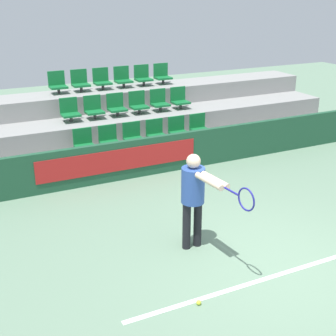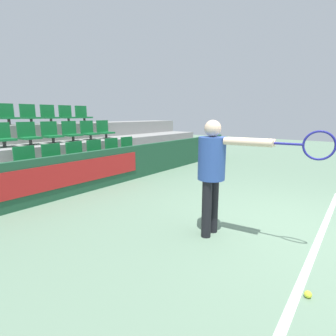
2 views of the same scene
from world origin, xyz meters
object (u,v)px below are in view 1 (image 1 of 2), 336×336
object	(u,v)px
stadium_chair_9	(138,103)
stadium_chair_15	(123,78)
stadium_chair_2	(133,135)
stadium_chair_11	(179,99)
stadium_chair_1	(109,139)
stadium_chair_17	(162,75)
stadium_chair_13	(80,82)
stadium_chair_4	(178,129)
stadium_chair_7	(94,108)
stadium_chair_3	(156,132)
tennis_player	(195,192)
stadium_chair_12	(58,84)
stadium_chair_8	(116,106)
stadium_chair_14	(102,80)
tennis_ball	(199,303)
stadium_chair_0	(84,142)
stadium_chair_6	(70,111)
stadium_chair_16	(143,76)
stadium_chair_10	(159,101)
stadium_chair_5	(199,126)

from	to	relation	value
stadium_chair_9	stadium_chair_15	world-z (taller)	stadium_chair_15
stadium_chair_2	stadium_chair_11	size ratio (longest dim) A/B	1.00
stadium_chair_1	stadium_chair_17	xyz separation A→B (m)	(2.30, 2.11, 0.92)
stadium_chair_13	stadium_chair_17	xyz separation A→B (m)	(2.30, 0.00, 0.00)
stadium_chair_4	stadium_chair_9	xyz separation A→B (m)	(-0.58, 1.06, 0.46)
stadium_chair_7	stadium_chair_11	xyz separation A→B (m)	(2.30, 0.00, 0.00)
stadium_chair_3	tennis_player	bearing A→B (deg)	-105.87
stadium_chair_12	tennis_player	size ratio (longest dim) A/B	0.35
stadium_chair_8	stadium_chair_9	bearing A→B (deg)	0.00
stadium_chair_12	stadium_chair_13	distance (m)	0.58
stadium_chair_8	stadium_chair_14	bearing A→B (deg)	90.00
stadium_chair_15	tennis_ball	size ratio (longest dim) A/B	8.27
stadium_chair_0	stadium_chair_11	size ratio (longest dim) A/B	1.00
stadium_chair_2	tennis_player	distance (m)	3.95
stadium_chair_0	stadium_chair_6	world-z (taller)	stadium_chair_6
stadium_chair_6	stadium_chair_16	world-z (taller)	stadium_chair_16
stadium_chair_8	stadium_chair_12	size ratio (longest dim) A/B	1.00
stadium_chair_10	stadium_chair_14	size ratio (longest dim) A/B	1.00
stadium_chair_15	stadium_chair_5	bearing A→B (deg)	-61.40
stadium_chair_3	tennis_ball	size ratio (longest dim) A/B	8.27
stadium_chair_17	stadium_chair_12	bearing A→B (deg)	180.00
tennis_player	stadium_chair_0	bearing A→B (deg)	92.87
stadium_chair_13	stadium_chair_7	bearing A→B (deg)	-90.00
stadium_chair_1	stadium_chair_13	distance (m)	2.30
stadium_chair_4	stadium_chair_14	xyz separation A→B (m)	(-1.15, 2.11, 0.92)
stadium_chair_0	stadium_chair_8	world-z (taller)	stadium_chair_8
stadium_chair_5	tennis_player	distance (m)	4.52
stadium_chair_12	stadium_chair_15	distance (m)	1.73
stadium_chair_14	tennis_ball	world-z (taller)	stadium_chair_14
stadium_chair_1	stadium_chair_2	xyz separation A→B (m)	(0.58, 0.00, 0.00)
stadium_chair_6	tennis_ball	bearing A→B (deg)	-90.08
stadium_chair_2	stadium_chair_0	bearing A→B (deg)	180.00
stadium_chair_6	stadium_chair_12	xyz separation A→B (m)	(0.00, 1.06, 0.46)
stadium_chair_6	stadium_chair_11	distance (m)	2.88
stadium_chair_11	stadium_chair_15	xyz separation A→B (m)	(-1.15, 1.06, 0.46)
stadium_chair_8	stadium_chair_14	world-z (taller)	stadium_chair_14
stadium_chair_7	tennis_player	bearing A→B (deg)	-89.50
stadium_chair_6	stadium_chair_7	bearing A→B (deg)	0.00
stadium_chair_9	stadium_chair_8	bearing A→B (deg)	180.00
stadium_chair_12	tennis_ball	distance (m)	7.46
stadium_chair_1	tennis_ball	bearing A→B (deg)	-96.44
stadium_chair_2	stadium_chair_8	xyz separation A→B (m)	(0.00, 1.06, 0.46)
stadium_chair_7	tennis_ball	xyz separation A→B (m)	(-0.58, -6.23, -1.13)
stadium_chair_11	stadium_chair_17	size ratio (longest dim) A/B	1.00
stadium_chair_10	stadium_chair_17	bearing A→B (deg)	61.40
stadium_chair_10	stadium_chair_12	xyz separation A→B (m)	(-2.30, 1.06, 0.46)
stadium_chair_10	stadium_chair_16	distance (m)	1.15
stadium_chair_8	stadium_chair_7	bearing A→B (deg)	180.00
stadium_chair_6	tennis_player	bearing A→B (deg)	-82.88
stadium_chair_1	stadium_chair_13	xyz separation A→B (m)	(0.00, 2.11, 0.92)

